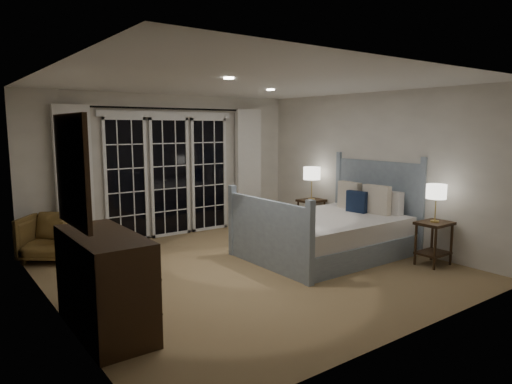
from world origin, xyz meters
TOP-DOWN VIEW (x-y plane):
  - floor at (0.00, 0.00)m, footprint 5.00×5.00m
  - ceiling at (0.00, 0.00)m, footprint 5.00×5.00m
  - wall_left at (-2.50, 0.00)m, footprint 0.02×5.00m
  - wall_right at (2.50, 0.00)m, footprint 0.02×5.00m
  - wall_back at (0.00, 2.50)m, footprint 5.00×0.02m
  - wall_front at (0.00, -2.50)m, footprint 5.00×0.02m
  - french_doors at (0.00, 2.46)m, footprint 2.50×0.04m
  - curtain_rod at (0.00, 2.40)m, footprint 3.50×0.03m
  - curtain_left at (-1.65, 2.38)m, footprint 0.55×0.10m
  - curtain_right at (1.65, 2.38)m, footprint 0.55×0.10m
  - downlight_a at (0.80, 0.60)m, footprint 0.12×0.12m
  - downlight_b at (-0.60, -0.40)m, footprint 0.12×0.12m
  - bed at (1.41, -0.10)m, footprint 2.37×1.71m
  - nightstand_left at (2.19, -1.36)m, footprint 0.47×0.38m
  - nightstand_right at (2.24, 1.20)m, footprint 0.46×0.37m
  - lamp_left at (2.19, -1.36)m, footprint 0.27×0.27m
  - lamp_right at (2.24, 1.20)m, footprint 0.31×0.31m
  - armchair at (-2.10, 2.10)m, footprint 1.02×1.03m
  - dresser at (-2.23, -0.72)m, footprint 0.57×1.34m
  - mirror at (-2.47, -0.72)m, footprint 0.05×0.85m

SIDE VIEW (x-z plane):
  - floor at x=0.00m, z-range 0.00..0.00m
  - armchair at x=-2.10m, z-range 0.00..0.67m
  - bed at x=1.41m, z-range -0.35..1.04m
  - nightstand_right at x=2.24m, z-range 0.09..0.70m
  - nightstand_left at x=2.19m, z-range 0.10..0.71m
  - dresser at x=-2.23m, z-range 0.00..0.95m
  - lamp_left at x=2.19m, z-range 0.77..1.30m
  - lamp_right at x=2.24m, z-range 0.78..1.39m
  - french_doors at x=0.00m, z-range -0.01..2.19m
  - curtain_left at x=-1.65m, z-range 0.02..2.27m
  - curtain_right at x=1.65m, z-range 0.02..2.27m
  - wall_left at x=-2.50m, z-range 0.00..2.50m
  - wall_right at x=2.50m, z-range 0.00..2.50m
  - wall_back at x=0.00m, z-range 0.00..2.50m
  - wall_front at x=0.00m, z-range 0.00..2.50m
  - mirror at x=-2.47m, z-range 1.05..2.05m
  - curtain_rod at x=0.00m, z-range 2.23..2.27m
  - downlight_a at x=0.80m, z-range 2.48..2.50m
  - downlight_b at x=-0.60m, z-range 2.48..2.50m
  - ceiling at x=0.00m, z-range 2.50..2.50m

